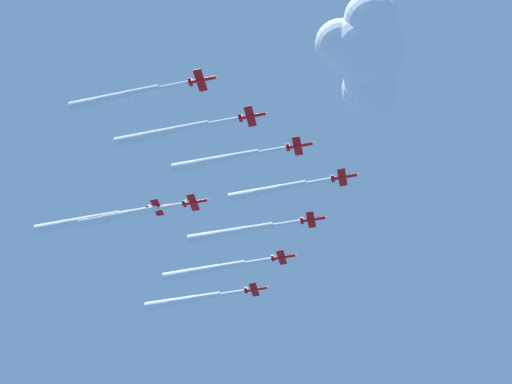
{
  "coord_description": "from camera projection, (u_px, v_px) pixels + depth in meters",
  "views": [
    {
      "loc": [
        128.37,
        -8.21,
        7.82
      ],
      "look_at": [
        0.0,
        0.0,
        203.66
      ],
      "focal_mm": 47.84,
      "sensor_mm": 36.0,
      "label": 1
    }
  ],
  "objects": [
    {
      "name": "jet_starboard_mid",
      "position": [
        162.0,
        133.0,
        221.51
      ],
      "size": [
        18.88,
        50.36,
        4.14
      ],
      "color": "red"
    },
    {
      "name": "jet_lead",
      "position": [
        269.0,
        191.0,
        234.48
      ],
      "size": [
        17.47,
        44.81,
        4.18
      ],
      "color": "red"
    },
    {
      "name": "jet_port_mid",
      "position": [
        205.0,
        270.0,
        251.9
      ],
      "size": [
        18.82,
        49.9,
        4.22
      ],
      "color": "red"
    },
    {
      "name": "jet_trail_starboard",
      "position": [
        78.0,
        222.0,
        241.99
      ],
      "size": [
        18.92,
        50.32,
        4.14
      ],
      "color": "red"
    },
    {
      "name": "cloud_puff",
      "position": [
        365.0,
        51.0,
        225.7
      ],
      "size": [
        41.71,
        29.7,
        27.07
      ],
      "color": "white"
    },
    {
      "name": "jet_port_inner",
      "position": [
        231.0,
        232.0,
        242.61
      ],
      "size": [
        18.05,
        49.77,
        4.13
      ],
      "color": "red"
    },
    {
      "name": "jet_starboard_inner",
      "position": [
        216.0,
        160.0,
        228.81
      ],
      "size": [
        17.89,
        48.1,
        4.25
      ],
      "color": "red"
    },
    {
      "name": "jet_port_outer",
      "position": [
        184.0,
        301.0,
        261.97
      ],
      "size": [
        17.96,
        48.24,
        4.15
      ],
      "color": "red"
    },
    {
      "name": "jet_trail_port",
      "position": [
        119.0,
        216.0,
        239.83
      ],
      "size": [
        17.91,
        46.81,
        4.18
      ],
      "color": "red"
    },
    {
      "name": "jet_starboard_outer",
      "position": [
        115.0,
        98.0,
        216.42
      ],
      "size": [
        18.45,
        48.22,
        4.14
      ],
      "color": "red"
    }
  ]
}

